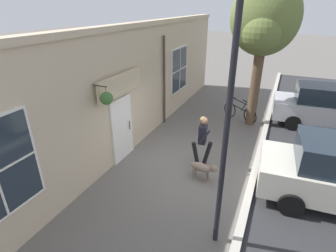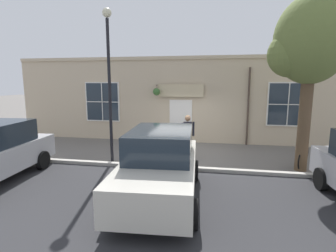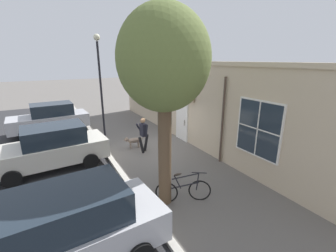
% 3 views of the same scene
% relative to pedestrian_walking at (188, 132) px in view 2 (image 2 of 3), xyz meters
% --- Properties ---
extents(ground_plane, '(90.00, 90.00, 0.00)m').
position_rel_pedestrian_walking_xyz_m(ground_plane, '(-0.35, -0.19, -1.01)').
color(ground_plane, '#66605B').
extents(curb_and_road, '(10.10, 28.00, 0.12)m').
position_rel_pedestrian_walking_xyz_m(curb_and_road, '(5.49, -0.19, -0.99)').
color(curb_and_road, '#B2ADA3').
rests_on(curb_and_road, ground_plane).
extents(storefront_facade, '(0.95, 18.00, 4.18)m').
position_rel_pedestrian_walking_xyz_m(storefront_facade, '(-2.69, -0.19, 1.10)').
color(storefront_facade, '#C6B293').
rests_on(storefront_facade, ground_plane).
extents(pedestrian_walking, '(0.63, 0.55, 1.68)m').
position_rel_pedestrian_walking_xyz_m(pedestrian_walking, '(0.00, 0.00, 0.00)').
color(pedestrian_walking, black).
rests_on(pedestrian_walking, ground_plane).
extents(dog_on_leash, '(1.06, 0.36, 0.62)m').
position_rel_pedestrian_walking_xyz_m(dog_on_leash, '(0.27, -0.72, -0.61)').
color(dog_on_leash, '#7F6B5B').
rests_on(dog_on_leash, ground_plane).
extents(street_tree_by_curb, '(2.52, 2.44, 5.65)m').
position_rel_pedestrian_walking_xyz_m(street_tree_by_curb, '(0.97, 3.86, 3.12)').
color(street_tree_by_curb, brown).
rests_on(street_tree_by_curb, ground_plane).
extents(leaning_bicycle, '(1.57, 0.84, 1.00)m').
position_rel_pedestrian_walking_xyz_m(leaning_bicycle, '(0.45, 4.19, -0.63)').
color(leaning_bicycle, black).
rests_on(leaning_bicycle, ground_plane).
extents(parked_car_mid_block, '(4.40, 2.15, 1.75)m').
position_rel_pedestrian_walking_xyz_m(parked_car_mid_block, '(3.86, -0.29, -0.13)').
color(parked_car_mid_block, beige).
rests_on(parked_car_mid_block, ground_plane).
extents(street_lamp, '(0.32, 0.32, 5.46)m').
position_rel_pedestrian_walking_xyz_m(street_lamp, '(1.18, -2.71, 2.50)').
color(street_lamp, black).
rests_on(street_lamp, ground_plane).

